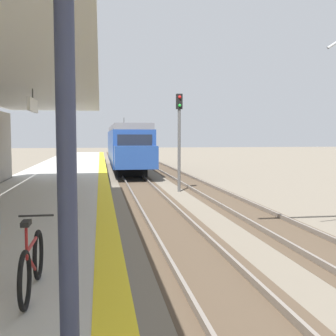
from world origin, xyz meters
TOP-DOWN VIEW (x-y plane):
  - station_platform at (-2.50, 16.00)m, footprint 5.00×80.00m
  - track_pair_nearest_platform at (1.90, 20.00)m, footprint 2.34×120.00m
  - track_pair_middle at (5.30, 20.00)m, footprint 2.34×120.00m
  - approaching_train at (1.90, 37.81)m, footprint 2.93×19.60m
  - bicycle_beside_commuter at (-1.29, 6.82)m, footprint 0.48×1.82m
  - rail_signal_post at (3.78, 23.15)m, footprint 0.32×0.34m

SIDE VIEW (x-z plane):
  - track_pair_nearest_platform at x=1.90m, z-range -0.03..0.13m
  - track_pair_middle at x=5.30m, z-range -0.03..0.13m
  - station_platform at x=-2.50m, z-range 0.00..0.90m
  - bicycle_beside_commuter at x=-1.29m, z-range 0.77..1.81m
  - approaching_train at x=1.90m, z-range -0.20..4.56m
  - rail_signal_post at x=3.78m, z-range 0.59..5.79m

